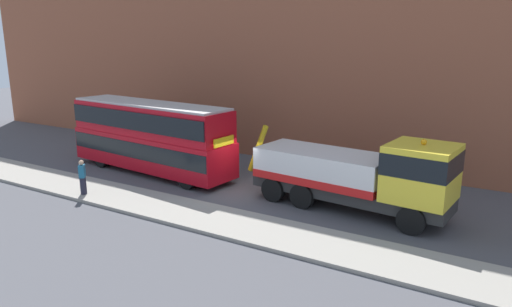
# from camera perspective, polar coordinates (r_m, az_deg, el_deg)

# --- Properties ---
(ground_plane) EXTENTS (120.00, 120.00, 0.00)m
(ground_plane) POSITION_cam_1_polar(r_m,az_deg,el_deg) (24.08, -1.36, -4.47)
(ground_plane) COLOR #4C4C51
(near_kerb) EXTENTS (60.00, 2.80, 0.15)m
(near_kerb) POSITION_cam_1_polar(r_m,az_deg,el_deg) (20.83, -7.58, -7.35)
(near_kerb) COLOR gray
(near_kerb) RESTS_ON ground_plane
(building_facade) EXTENTS (60.00, 1.50, 16.00)m
(building_facade) POSITION_cam_1_polar(r_m,az_deg,el_deg) (29.09, 6.25, 14.75)
(building_facade) COLOR #935138
(building_facade) RESTS_ON ground_plane
(recovery_tow_truck) EXTENTS (10.23, 3.47, 3.67)m
(recovery_tow_truck) POSITION_cam_1_polar(r_m,az_deg,el_deg) (21.15, 12.36, -2.42)
(recovery_tow_truck) COLOR #2D2D2D
(recovery_tow_truck) RESTS_ON ground_plane
(double_decker_bus) EXTENTS (11.19, 3.57, 4.06)m
(double_decker_bus) POSITION_cam_1_polar(r_m,az_deg,el_deg) (27.43, -12.78, 2.28)
(double_decker_bus) COLOR #B70C19
(double_decker_bus) RESTS_ON ground_plane
(pedestrian_onlooker) EXTENTS (0.45, 0.47, 1.71)m
(pedestrian_onlooker) POSITION_cam_1_polar(r_m,az_deg,el_deg) (24.29, -20.40, -2.77)
(pedestrian_onlooker) COLOR #232333
(pedestrian_onlooker) RESTS_ON near_kerb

